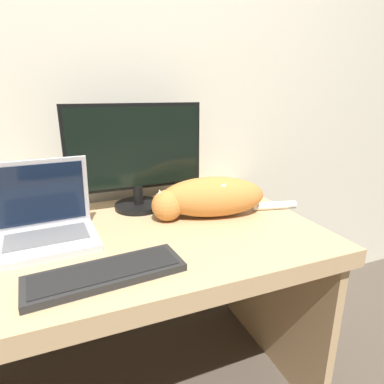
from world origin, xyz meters
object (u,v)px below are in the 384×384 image
at_px(external_keyboard, 106,273).
at_px(cat, 209,197).
at_px(monitor, 136,156).
at_px(laptop, 46,226).

distance_m(external_keyboard, cat, 0.52).
bearing_deg(cat, monitor, 153.44).
height_order(monitor, external_keyboard, monitor).
bearing_deg(monitor, external_keyboard, -112.48).
height_order(laptop, external_keyboard, laptop).
bearing_deg(external_keyboard, cat, 29.18).
height_order(monitor, laptop, monitor).
bearing_deg(external_keyboard, monitor, 62.64).
relative_size(monitor, cat, 0.91).
bearing_deg(laptop, external_keyboard, -67.23).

